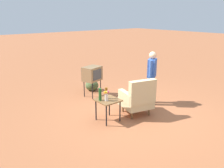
% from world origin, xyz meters
% --- Properties ---
extents(ground_plane, '(60.00, 60.00, 0.00)m').
position_xyz_m(ground_plane, '(0.00, 0.00, 0.00)').
color(ground_plane, '#A05B38').
extents(armchair, '(0.93, 0.94, 1.06)m').
position_xyz_m(armchair, '(0.10, 0.07, 0.50)').
color(armchair, brown).
rests_on(armchair, ground).
extents(side_table, '(0.56, 0.56, 0.59)m').
position_xyz_m(side_table, '(0.96, -0.17, 0.50)').
color(side_table, black).
rests_on(side_table, ground).
extents(tv_on_stand, '(0.70, 0.59, 1.03)m').
position_xyz_m(tv_on_stand, '(0.21, -1.98, 0.78)').
color(tv_on_stand, black).
rests_on(tv_on_stand, ground).
extents(person_standing, '(0.50, 0.37, 1.64)m').
position_xyz_m(person_standing, '(-0.82, -0.28, 0.94)').
color(person_standing, '#2D3347').
rests_on(person_standing, ground).
extents(bottle_wine_green, '(0.07, 0.07, 0.32)m').
position_xyz_m(bottle_wine_green, '(1.15, -0.25, 0.75)').
color(bottle_wine_green, '#1E5623').
rests_on(bottle_wine_green, side_table).
extents(bottle_tall_amber, '(0.07, 0.07, 0.30)m').
position_xyz_m(bottle_tall_amber, '(0.94, -0.25, 0.74)').
color(bottle_tall_amber, brown).
rests_on(bottle_tall_amber, side_table).
extents(flower_vase, '(0.14, 0.10, 0.27)m').
position_xyz_m(flower_vase, '(1.04, -0.13, 0.74)').
color(flower_vase, silver).
rests_on(flower_vase, side_table).
extents(shrub_near, '(0.48, 0.48, 0.37)m').
position_xyz_m(shrub_near, '(-0.11, -2.50, 0.19)').
color(shrub_near, '#475B33').
rests_on(shrub_near, ground).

